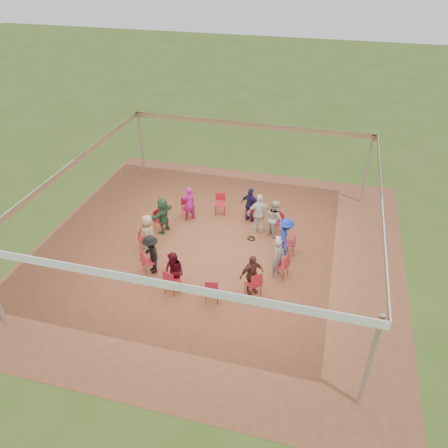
% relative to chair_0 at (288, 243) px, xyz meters
% --- Properties ---
extents(ground, '(80.00, 80.00, 0.00)m').
position_rel_chair_0_xyz_m(ground, '(-2.48, -0.55, -0.45)').
color(ground, '#324B17').
rests_on(ground, ground).
extents(dirt_patch, '(13.00, 13.00, 0.00)m').
position_rel_chair_0_xyz_m(dirt_patch, '(-2.48, -0.55, -0.44)').
color(dirt_patch, brown).
rests_on(dirt_patch, ground).
extents(tent, '(10.33, 10.33, 3.00)m').
position_rel_chair_0_xyz_m(tent, '(-2.48, -0.55, 1.92)').
color(tent, '#B2B2B7').
rests_on(tent, ground).
extents(chair_0, '(0.52, 0.51, 0.90)m').
position_rel_chair_0_xyz_m(chair_0, '(0.00, 0.00, 0.00)').
color(chair_0, '#A41925').
rests_on(chair_0, ground).
extents(chair_1, '(0.61, 0.61, 0.90)m').
position_rel_chair_0_xyz_m(chair_1, '(-0.61, 1.17, 0.00)').
color(chair_1, '#A41925').
rests_on(chair_1, ground).
extents(chair_2, '(0.53, 0.55, 0.90)m').
position_rel_chair_0_xyz_m(chair_2, '(-1.72, 1.87, 0.00)').
color(chair_2, '#A41925').
rests_on(chair_2, ground).
extents(chair_3, '(0.51, 0.52, 0.90)m').
position_rel_chair_0_xyz_m(chair_3, '(-3.03, 1.93, 0.00)').
color(chair_3, '#A41925').
rests_on(chair_3, ground).
extents(chair_4, '(0.61, 0.61, 0.90)m').
position_rel_chair_0_xyz_m(chair_4, '(-4.20, 1.32, 0.00)').
color(chair_4, '#A41925').
rests_on(chair_4, ground).
extents(chair_5, '(0.55, 0.53, 0.90)m').
position_rel_chair_0_xyz_m(chair_5, '(-4.90, 0.21, 0.00)').
color(chair_5, '#A41925').
rests_on(chair_5, ground).
extents(chair_6, '(0.52, 0.51, 0.90)m').
position_rel_chair_0_xyz_m(chair_6, '(-4.96, -1.10, 0.00)').
color(chair_6, '#A41925').
rests_on(chair_6, ground).
extents(chair_7, '(0.61, 0.61, 0.90)m').
position_rel_chair_0_xyz_m(chair_7, '(-4.35, -2.27, 0.00)').
color(chair_7, '#A41925').
rests_on(chair_7, ground).
extents(chair_8, '(0.53, 0.55, 0.90)m').
position_rel_chair_0_xyz_m(chair_8, '(-3.24, -2.97, 0.00)').
color(chair_8, '#A41925').
rests_on(chair_8, ground).
extents(chair_9, '(0.51, 0.52, 0.90)m').
position_rel_chair_0_xyz_m(chair_9, '(-1.93, -3.03, 0.00)').
color(chair_9, '#A41925').
rests_on(chair_9, ground).
extents(chair_10, '(0.61, 0.61, 0.90)m').
position_rel_chair_0_xyz_m(chair_10, '(-0.76, -2.42, 0.00)').
color(chair_10, '#A41925').
rests_on(chair_10, ground).
extents(chair_11, '(0.55, 0.53, 0.90)m').
position_rel_chair_0_xyz_m(chair_11, '(-0.06, -1.31, 0.00)').
color(chair_11, '#A41925').
rests_on(chair_11, ground).
extents(person_seated_0, '(0.65, 1.01, 1.44)m').
position_rel_chair_0_xyz_m(person_seated_0, '(-0.12, -0.03, 0.27)').
color(person_seated_0, '#14289C').
rests_on(person_seated_0, ground).
extents(person_seated_1, '(0.77, 0.79, 1.44)m').
position_rel_chair_0_xyz_m(person_seated_1, '(-0.70, 1.08, 0.27)').
color(person_seated_1, '#AEA79B').
rests_on(person_seated_1, ground).
extents(person_seated_2, '(0.93, 0.66, 1.44)m').
position_rel_chair_0_xyz_m(person_seated_2, '(-1.75, 1.76, 0.27)').
color(person_seated_2, '#18153A').
rests_on(person_seated_2, ground).
extents(person_seated_3, '(0.62, 0.61, 1.44)m').
position_rel_chair_0_xyz_m(person_seated_3, '(-4.11, 1.23, 0.27)').
color(person_seated_3, '#96147A').
rests_on(person_seated_3, ground).
extents(person_seated_4, '(0.87, 1.42, 1.44)m').
position_rel_chair_0_xyz_m(person_seated_4, '(-4.79, 0.18, 0.27)').
color(person_seated_4, '#2B4F31').
rests_on(person_seated_4, ground).
extents(person_seated_5, '(0.54, 0.77, 1.44)m').
position_rel_chair_0_xyz_m(person_seated_5, '(-4.84, -1.08, 0.27)').
color(person_seated_5, '#94835A').
rests_on(person_seated_5, ground).
extents(person_seated_6, '(0.97, 0.99, 1.44)m').
position_rel_chair_0_xyz_m(person_seated_6, '(-4.26, -2.19, 0.27)').
color(person_seated_6, black).
rests_on(person_seated_6, ground).
extents(person_seated_7, '(0.79, 0.59, 1.44)m').
position_rel_chair_0_xyz_m(person_seated_7, '(-3.21, -2.86, 0.27)').
color(person_seated_7, '#430812').
rests_on(person_seated_7, ground).
extents(person_seated_8, '(0.91, 0.89, 1.44)m').
position_rel_chair_0_xyz_m(person_seated_8, '(-0.84, -2.33, 0.27)').
color(person_seated_8, '#4F2A23').
rests_on(person_seated_8, ground).
extents(person_seated_9, '(0.49, 0.60, 1.44)m').
position_rel_chair_0_xyz_m(person_seated_9, '(-0.17, -1.28, 0.27)').
color(person_seated_9, slate).
rests_on(person_seated_9, ground).
extents(standing_person, '(1.04, 0.72, 1.61)m').
position_rel_chair_0_xyz_m(standing_person, '(-1.27, 1.09, 0.36)').
color(standing_person, silver).
rests_on(standing_person, ground).
extents(cable_coil, '(0.36, 0.36, 0.03)m').
position_rel_chair_0_xyz_m(cable_coil, '(-1.43, 0.51, -0.43)').
color(cable_coil, black).
rests_on(cable_coil, ground).
extents(laptop, '(0.30, 0.34, 0.21)m').
position_rel_chair_0_xyz_m(laptop, '(-0.28, -0.06, 0.22)').
color(laptop, '#B7B7BC').
rests_on(laptop, ground).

